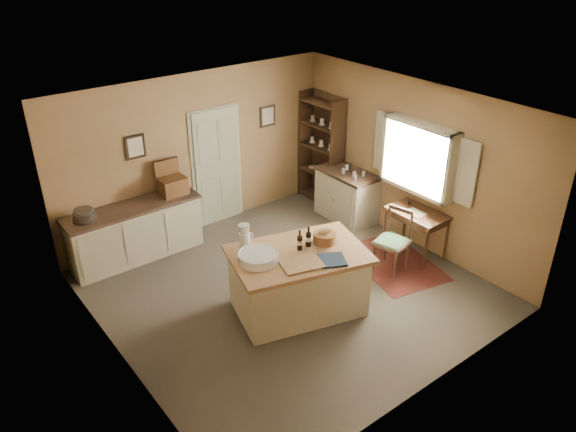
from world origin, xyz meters
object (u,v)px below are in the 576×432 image
at_px(sideboard, 135,230).
at_px(writing_desk, 417,217).
at_px(work_island, 297,280).
at_px(desk_chair, 392,243).
at_px(shelving_unit, 323,149).
at_px(right_cabinet, 347,195).

bearing_deg(sideboard, writing_desk, -36.73).
distance_m(work_island, sideboard, 2.87).
height_order(writing_desk, desk_chair, desk_chair).
bearing_deg(writing_desk, sideboard, 143.27).
distance_m(work_island, shelving_unit, 3.55).
bearing_deg(work_island, shelving_unit, 59.27).
bearing_deg(sideboard, work_island, -66.21).
xyz_separation_m(sideboard, desk_chair, (2.89, -2.74, 0.01)).
distance_m(sideboard, right_cabinet, 3.69).
height_order(sideboard, desk_chair, sideboard).
bearing_deg(right_cabinet, sideboard, 163.47).
bearing_deg(shelving_unit, writing_desk, -93.61).
relative_size(work_island, writing_desk, 2.19).
relative_size(work_island, right_cabinet, 1.83).
height_order(sideboard, writing_desk, sideboard).
distance_m(sideboard, writing_desk, 4.42).
bearing_deg(writing_desk, right_cabinet, 90.01).
height_order(right_cabinet, shelving_unit, shelving_unit).
height_order(writing_desk, shelving_unit, shelving_unit).
bearing_deg(writing_desk, work_island, 179.68).
distance_m(work_island, desk_chair, 1.74).
bearing_deg(shelving_unit, work_island, -136.23).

